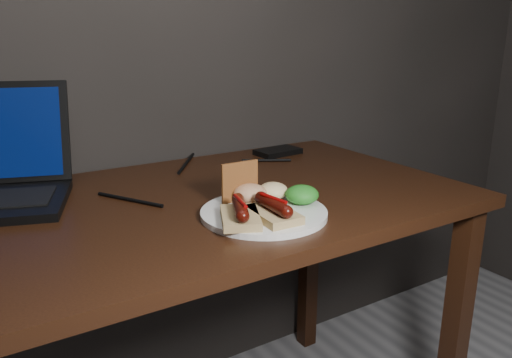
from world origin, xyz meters
The scene contains 10 objects.
desk centered at (0.00, 1.38, 0.66)m, with size 1.40×0.70×0.75m.
hard_drive centered at (0.48, 1.63, 0.76)m, with size 0.13×0.08×0.02m, color black.
desk_cables centered at (0.00, 1.54, 0.75)m, with size 0.92×0.40×0.01m.
plate centered at (0.16, 1.21, 0.76)m, with size 0.26×0.26×0.01m, color silver.
bread_sausage_left centered at (0.09, 1.18, 0.78)m, with size 0.11×0.13×0.04m.
bread_sausage_center centered at (0.15, 1.16, 0.78)m, with size 0.08×0.12×0.04m.
crispbread centered at (0.15, 1.28, 0.80)m, with size 0.09×0.01×0.09m, color #9F5C2B.
salad_greens centered at (0.25, 1.20, 0.78)m, with size 0.07×0.07×0.04m, color #125B16.
salsa_mound centered at (0.16, 1.26, 0.78)m, with size 0.07×0.07×0.04m, color #9D2B0F.
coleslaw_mound centered at (0.21, 1.26, 0.78)m, with size 0.06×0.06×0.04m, color beige.
Camera 1 is at (-0.35, 0.42, 1.11)m, focal length 35.00 mm.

